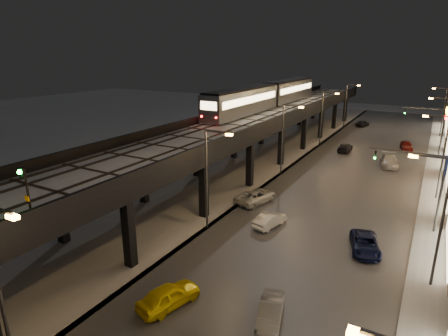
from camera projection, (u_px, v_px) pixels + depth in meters
The scene contains 30 objects.
ground at pixel (102, 315), 22.37m from camera, with size 220.00×220.00×0.00m, color silver.
road_surface at pixel (352, 175), 47.95m from camera, with size 17.00×120.00×0.06m, color #46474D.
sidewalk_right at pixel (441, 188), 43.24m from camera, with size 4.00×120.00×0.14m, color #9FA1A8.
under_viaduct_pavement at pixel (256, 161), 54.30m from camera, with size 11.00×120.00×0.06m, color #9FA1A8.
elevated_viaduct at pixel (247, 126), 50.03m from camera, with size 9.00×100.00×6.30m.
viaduct_trackbed at pixel (248, 121), 49.91m from camera, with size 8.40×100.00×0.32m.
viaduct_parapet_streetside at pixel (279, 120), 47.75m from camera, with size 0.30×100.00×1.10m, color black.
viaduct_parapet_far at pixel (220, 115), 51.84m from camera, with size 0.30×100.00×1.10m, color black.
streetlight_left_0 at pixel (0, 280), 16.87m from camera, with size 2.57×0.28×9.00m.
streetlight_left_1 at pixel (209, 173), 31.84m from camera, with size 2.57×0.28×9.00m.
streetlight_right_1 at pixel (439, 214), 23.78m from camera, with size 2.56×0.28×9.00m.
streetlight_left_2 at pixel (284, 135), 46.82m from camera, with size 2.57×0.28×9.00m.
streetlight_right_2 at pixel (441, 152), 38.76m from camera, with size 2.56×0.28×9.00m.
streetlight_left_3 at pixel (323, 115), 61.79m from camera, with size 2.57×0.28×9.00m.
streetlight_right_3 at pixel (442, 124), 53.73m from camera, with size 2.56×0.28×9.00m.
streetlight_left_4 at pixel (347, 103), 76.77m from camera, with size 2.57×0.28×9.00m.
streetlight_right_4 at pixel (443, 109), 68.71m from camera, with size 2.56×0.28×9.00m.
traffic_light_rig_a at pixel (427, 182), 31.90m from camera, with size 6.10×0.34×7.00m.
traffic_light_rig_b at pixel (435, 125), 56.86m from camera, with size 6.10×0.34×7.00m.
subway_train at pixel (269, 95), 61.16m from camera, with size 3.11×37.71×3.72m.
rail_signal at pixel (25, 184), 19.04m from camera, with size 0.33×0.42×2.88m.
car_taxi at pixel (169, 296), 22.99m from camera, with size 1.67×4.16×1.42m, color yellow.
car_near_white at pixel (270, 220), 33.64m from camera, with size 1.32×3.79×1.25m, color silver.
car_mid_silver at pixel (256, 196), 39.00m from camera, with size 2.33×5.06×1.41m, color silver.
car_mid_dark at pixel (345, 148), 59.41m from camera, with size 1.79×4.40×1.28m, color black.
car_far_white at pixel (362, 123), 79.47m from camera, with size 1.59×3.96×1.35m, color black.
car_onc_silver at pixel (270, 312), 21.73m from camera, with size 1.29×3.70×1.22m, color slate.
car_onc_dark at pixel (365, 244), 29.40m from camera, with size 2.06×4.47×1.24m, color #0F153B.
car_onc_white at pixel (389, 161), 51.47m from camera, with size 2.11×5.20×1.51m, color silver.
car_onc_red at pixel (407, 146), 60.35m from camera, with size 1.64×4.07×1.39m, color maroon.
Camera 1 is at (15.58, -12.76, 15.04)m, focal length 30.00 mm.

